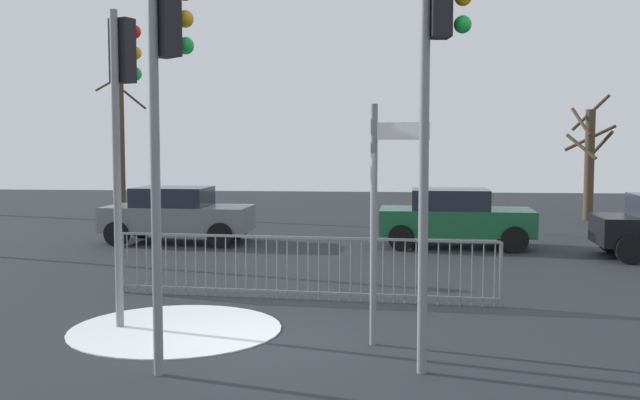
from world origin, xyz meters
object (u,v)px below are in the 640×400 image
object	(u,v)px
traffic_light_rear_left	(438,64)
traffic_light_foreground_right	(122,97)
direction_sign_post	(378,212)
traffic_light_mid_right	(165,78)
car_green_far	(454,217)
car_grey_trailing	(177,214)
bare_tree_centre	(589,159)
bare_tree_left	(122,135)

from	to	relation	value
traffic_light_rear_left	traffic_light_foreground_right	world-z (taller)	traffic_light_rear_left
traffic_light_rear_left	direction_sign_post	distance (m)	2.17
traffic_light_mid_right	car_green_far	size ratio (longest dim) A/B	1.19
direction_sign_post	car_grey_trailing	size ratio (longest dim) A/B	0.81
traffic_light_rear_left	direction_sign_post	bearing A→B (deg)	-155.62
traffic_light_mid_right	car_grey_trailing	xyz separation A→B (m)	(-3.08, 10.74, -2.59)
traffic_light_foreground_right	car_grey_trailing	size ratio (longest dim) A/B	1.16
car_green_far	bare_tree_centre	world-z (taller)	bare_tree_centre
bare_tree_centre	car_green_far	bearing A→B (deg)	-126.14
bare_tree_left	bare_tree_centre	world-z (taller)	bare_tree_left
car_grey_trailing	bare_tree_centre	size ratio (longest dim) A/B	0.89
bare_tree_centre	direction_sign_post	bearing A→B (deg)	-112.98
traffic_light_mid_right	car_grey_trailing	bearing A→B (deg)	147.83
traffic_light_mid_right	traffic_light_foreground_right	distance (m)	2.43
traffic_light_mid_right	car_grey_trailing	world-z (taller)	traffic_light_mid_right
traffic_light_rear_left	traffic_light_mid_right	bearing A→B (deg)	-92.08
car_green_far	traffic_light_foreground_right	bearing A→B (deg)	-120.68
bare_tree_left	bare_tree_centre	size ratio (longest dim) A/B	1.43
traffic_light_foreground_right	bare_tree_left	distance (m)	16.26
car_grey_trailing	bare_tree_left	distance (m)	7.92
bare_tree_left	traffic_light_mid_right	bearing A→B (deg)	-67.96
car_grey_trailing	bare_tree_left	size ratio (longest dim) A/B	0.62
traffic_light_foreground_right	bare_tree_left	world-z (taller)	bare_tree_left
traffic_light_mid_right	bare_tree_centre	size ratio (longest dim) A/B	1.07
traffic_light_mid_right	car_green_far	xyz separation A→B (m)	(4.14, 10.60, -2.59)
traffic_light_rear_left	traffic_light_foreground_right	size ratio (longest dim) A/B	1.07
car_grey_trailing	bare_tree_left	xyz separation A→B (m)	(-3.91, 6.54, 2.14)
direction_sign_post	bare_tree_centre	size ratio (longest dim) A/B	0.73
direction_sign_post	car_green_far	size ratio (longest dim) A/B	0.81
traffic_light_rear_left	bare_tree_left	bearing A→B (deg)	-156.63
traffic_light_foreground_right	bare_tree_centre	xyz separation A→B (m)	(10.52, 15.54, -1.19)
car_green_far	bare_tree_left	size ratio (longest dim) A/B	0.62
traffic_light_rear_left	car_green_far	bearing A→B (deg)	166.74
direction_sign_post	car_green_far	world-z (taller)	direction_sign_post
traffic_light_rear_left	bare_tree_left	distance (m)	19.75
bare_tree_left	bare_tree_centre	xyz separation A→B (m)	(16.25, 0.33, -0.81)
direction_sign_post	car_green_far	bearing A→B (deg)	101.36
bare_tree_centre	traffic_light_mid_right	bearing A→B (deg)	-117.72
traffic_light_mid_right	traffic_light_foreground_right	bearing A→B (deg)	163.32
traffic_light_foreground_right	traffic_light_rear_left	bearing A→B (deg)	-0.93
car_grey_trailing	car_green_far	size ratio (longest dim) A/B	1.00
direction_sign_post	bare_tree_centre	bearing A→B (deg)	89.25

